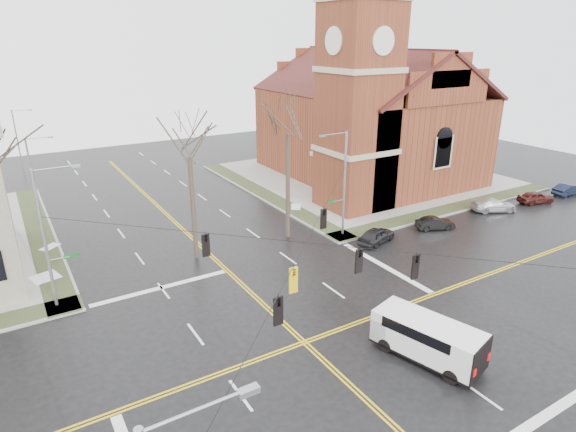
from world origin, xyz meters
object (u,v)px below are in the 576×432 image
streetlight_north_b (19,140)px  tree_ne (288,126)px  streetlight_north_a (34,178)px  parked_car_a (376,235)px  cargo_van (423,335)px  parked_car_b (435,223)px  church (366,109)px  signal_pole_nw (47,235)px  parked_car_c (494,205)px  tree_nw_near (189,150)px  signal_pole_ne (343,181)px  parked_car_e (568,189)px  parked_car_d (536,197)px

streetlight_north_b → tree_ne: tree_ne is taller
streetlight_north_a → parked_car_a: 30.70m
cargo_van → parked_car_b: cargo_van is taller
church → streetlight_north_b: bearing=146.8°
signal_pole_nw → parked_car_c: bearing=-4.1°
streetlight_north_a → tree_ne: bearing=-39.4°
parked_car_a → tree_nw_near: tree_nw_near is taller
parked_car_a → tree_ne: size_ratio=0.29×
cargo_van → tree_ne: 19.76m
signal_pole_nw → parked_car_c: signal_pole_nw is taller
parked_car_c → tree_ne: size_ratio=0.33×
signal_pole_ne → signal_pole_nw: bearing=180.0°
cargo_van → tree_ne: bearing=67.1°
parked_car_e → tree_ne: size_ratio=0.28×
parked_car_a → parked_car_d: size_ratio=1.04×
streetlight_north_a → streetlight_north_b: 20.00m
signal_pole_nw → parked_car_b: 31.28m
tree_ne → parked_car_b: bearing=-22.5°
streetlight_north_b → parked_car_e: bearing=-38.6°
parked_car_b → parked_car_c: bearing=-65.9°
cargo_van → church: bearing=40.0°
signal_pole_nw → tree_nw_near: bearing=12.7°
church → signal_pole_ne: bearing=-135.3°
parked_car_c → parked_car_d: (5.89, -0.69, 0.00)m
church → signal_pole_ne: size_ratio=3.06×
streetlight_north_b → parked_car_b: bearing=-52.8°
parked_car_e → parked_car_c: bearing=89.8°
parked_car_a → parked_car_e: bearing=-108.0°
streetlight_north_a → parked_car_d: (44.70, -20.01, -3.82)m
signal_pole_nw → parked_car_a: bearing=-6.5°
parked_car_a → parked_car_c: bearing=-106.3°
parked_car_e → tree_ne: (-32.60, 5.61, 9.05)m
streetlight_north_a → signal_pole_nw: bearing=-92.3°
parked_car_a → parked_car_c: parked_car_a is taller
streetlight_north_a → parked_car_a: (23.59, -19.28, -3.80)m
parked_car_a → parked_car_d: (21.10, -0.74, -0.02)m
parked_car_d → tree_nw_near: 36.52m
parked_car_c → parked_car_a: bearing=113.5°
church → cargo_van: 36.02m
signal_pole_ne → parked_car_a: (1.62, -2.78, -4.28)m
signal_pole_ne → parked_car_c: bearing=-9.5°
parked_car_a → parked_car_b: 6.56m
parked_car_c → tree_ne: tree_ne is taller
streetlight_north_b → signal_pole_ne: bearing=-58.9°
streetlight_north_a → tree_nw_near: size_ratio=0.67×
parked_car_d → parked_car_e: bearing=-75.6°
tree_ne → parked_car_c: bearing=-12.7°
parked_car_b → tree_nw_near: (-20.60, 5.51, 8.07)m
streetlight_north_a → church: bearing=-5.2°
signal_pole_nw → streetlight_north_a: signal_pole_nw is taller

